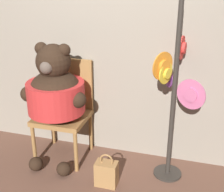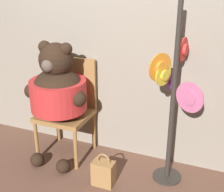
% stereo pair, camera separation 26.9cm
% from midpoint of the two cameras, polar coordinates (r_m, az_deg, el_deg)
% --- Properties ---
extents(ground_plane, '(14.00, 14.00, 0.00)m').
position_cam_midpoint_polar(ground_plane, '(3.18, -6.03, -15.19)').
color(ground_plane, brown).
extents(wall_back, '(8.00, 0.10, 2.33)m').
position_cam_midpoint_polar(wall_back, '(3.23, -2.45, 8.64)').
color(wall_back, gray).
rests_on(wall_back, ground_plane).
extents(chair, '(0.53, 0.49, 1.05)m').
position_cam_midpoint_polar(chair, '(3.38, -10.85, -1.83)').
color(chair, '#9E703D').
rests_on(chair, ground_plane).
extents(teddy_bear, '(0.69, 0.61, 1.28)m').
position_cam_midpoint_polar(teddy_bear, '(3.16, -12.72, 0.39)').
color(teddy_bear, black).
rests_on(teddy_bear, ground_plane).
extents(hat_display_rack, '(0.45, 0.55, 1.75)m').
position_cam_midpoint_polar(hat_display_rack, '(2.83, 8.57, 0.19)').
color(hat_display_rack, '#332D28').
rests_on(hat_display_rack, ground_plane).
extents(handbag_on_ground, '(0.21, 0.13, 0.34)m').
position_cam_midpoint_polar(handbag_on_ground, '(3.04, -3.63, -13.98)').
color(handbag_on_ground, '#A87A47').
rests_on(handbag_on_ground, ground_plane).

